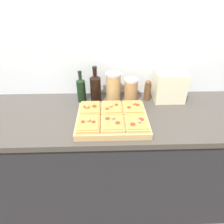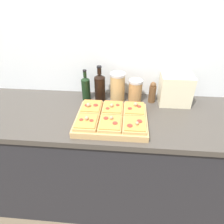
% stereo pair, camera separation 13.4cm
% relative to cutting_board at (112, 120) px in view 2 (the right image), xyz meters
% --- Properties ---
extents(wall_back, '(6.00, 0.06, 2.50)m').
position_rel_cutting_board_xyz_m(wall_back, '(0.03, 0.46, 0.30)').
color(wall_back, silver).
rests_on(wall_back, ground_plane).
extents(kitchen_counter, '(2.63, 0.67, 0.93)m').
position_rel_cutting_board_xyz_m(kitchen_counter, '(0.03, 0.10, -0.48)').
color(kitchen_counter, '#232328').
rests_on(kitchen_counter, ground_plane).
extents(cutting_board, '(0.47, 0.38, 0.04)m').
position_rel_cutting_board_xyz_m(cutting_board, '(0.00, 0.00, 0.00)').
color(cutting_board, tan).
rests_on(cutting_board, kitchen_counter).
extents(pizza_slice_back_left, '(0.14, 0.17, 0.06)m').
position_rel_cutting_board_xyz_m(pizza_slice_back_left, '(-0.15, 0.09, 0.04)').
color(pizza_slice_back_left, tan).
rests_on(pizza_slice_back_left, cutting_board).
extents(pizza_slice_back_center, '(0.14, 0.17, 0.05)m').
position_rel_cutting_board_xyz_m(pizza_slice_back_center, '(-0.00, 0.09, 0.04)').
color(pizza_slice_back_center, tan).
rests_on(pizza_slice_back_center, cutting_board).
extents(pizza_slice_back_right, '(0.14, 0.17, 0.06)m').
position_rel_cutting_board_xyz_m(pizza_slice_back_right, '(0.15, 0.09, 0.04)').
color(pizza_slice_back_right, tan).
rests_on(pizza_slice_back_right, cutting_board).
extents(pizza_slice_front_left, '(0.14, 0.17, 0.05)m').
position_rel_cutting_board_xyz_m(pizza_slice_front_left, '(-0.15, -0.09, 0.04)').
color(pizza_slice_front_left, tan).
rests_on(pizza_slice_front_left, cutting_board).
extents(pizza_slice_front_center, '(0.14, 0.17, 0.05)m').
position_rel_cutting_board_xyz_m(pizza_slice_front_center, '(0.00, -0.09, 0.04)').
color(pizza_slice_front_center, tan).
rests_on(pizza_slice_front_center, cutting_board).
extents(pizza_slice_front_right, '(0.14, 0.17, 0.05)m').
position_rel_cutting_board_xyz_m(pizza_slice_front_right, '(0.15, -0.09, 0.04)').
color(pizza_slice_front_right, tan).
rests_on(pizza_slice_front_right, cutting_board).
extents(olive_oil_bottle, '(0.07, 0.07, 0.25)m').
position_rel_cutting_board_xyz_m(olive_oil_bottle, '(-0.23, 0.30, 0.08)').
color(olive_oil_bottle, black).
rests_on(olive_oil_bottle, kitchen_counter).
extents(wine_bottle, '(0.08, 0.08, 0.28)m').
position_rel_cutting_board_xyz_m(wine_bottle, '(-0.12, 0.30, 0.09)').
color(wine_bottle, black).
rests_on(wine_bottle, kitchen_counter).
extents(grain_jar_tall, '(0.12, 0.12, 0.23)m').
position_rel_cutting_board_xyz_m(grain_jar_tall, '(0.02, 0.30, 0.09)').
color(grain_jar_tall, tan).
rests_on(grain_jar_tall, kitchen_counter).
extents(grain_jar_short, '(0.11, 0.11, 0.18)m').
position_rel_cutting_board_xyz_m(grain_jar_short, '(0.16, 0.30, 0.07)').
color(grain_jar_short, '#AD7F4C').
rests_on(grain_jar_short, kitchen_counter).
extents(pepper_mill, '(0.05, 0.05, 0.17)m').
position_rel_cutting_board_xyz_m(pepper_mill, '(0.29, 0.30, 0.06)').
color(pepper_mill, brown).
rests_on(pepper_mill, kitchen_counter).
extents(toaster_oven, '(0.26, 0.18, 0.23)m').
position_rel_cutting_board_xyz_m(toaster_oven, '(0.46, 0.30, 0.10)').
color(toaster_oven, beige).
rests_on(toaster_oven, kitchen_counter).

